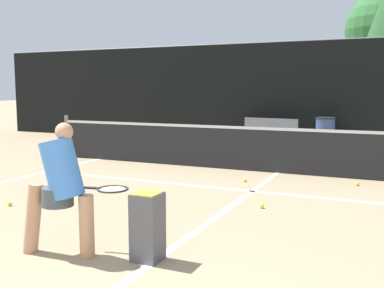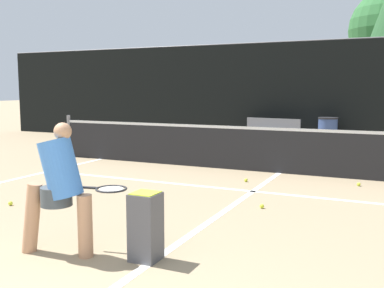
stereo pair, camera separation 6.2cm
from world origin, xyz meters
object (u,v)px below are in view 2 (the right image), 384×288
(parked_car, at_px, (261,115))
(ball_hopper, at_px, (146,225))
(player_practicing, at_px, (60,185))
(courtside_bench, at_px, (271,131))
(trash_bin, at_px, (328,133))

(parked_car, bearing_deg, ball_hopper, -78.35)
(ball_hopper, relative_size, parked_car, 0.17)
(player_practicing, relative_size, courtside_bench, 0.81)
(trash_bin, bearing_deg, player_practicing, -97.71)
(courtside_bench, xyz_separation_m, parked_car, (-1.81, 5.08, 0.16))
(courtside_bench, bearing_deg, parked_car, 117.81)
(ball_hopper, height_order, courtside_bench, courtside_bench)
(courtside_bench, bearing_deg, trash_bin, 16.19)
(ball_hopper, bearing_deg, trash_bin, 87.38)
(parked_car, bearing_deg, courtside_bench, -70.40)
(courtside_bench, height_order, trash_bin, trash_bin)
(courtside_bench, xyz_separation_m, trash_bin, (1.60, 0.22, -0.01))
(trash_bin, bearing_deg, courtside_bench, -172.02)
(ball_hopper, bearing_deg, player_practicing, -165.25)
(player_practicing, xyz_separation_m, ball_hopper, (0.89, 0.23, -0.38))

